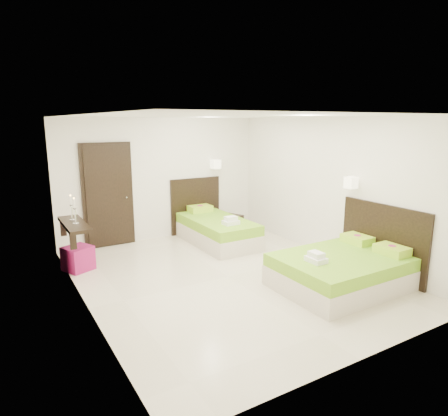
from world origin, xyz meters
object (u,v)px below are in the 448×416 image
bed_single (215,228)px  ottoman (78,258)px  bed_double (344,268)px  nightstand (230,225)px

bed_single → ottoman: 2.85m
bed_single → ottoman: size_ratio=4.84×
bed_single → bed_double: bearing=-79.3°
bed_single → bed_double: (0.58, -3.05, -0.01)m
bed_single → ottoman: (-2.84, -0.22, -0.09)m
nightstand → bed_double: bearing=-111.9°
ottoman → bed_single: bearing=4.4°
ottoman → nightstand: bearing=9.0°
bed_double → nightstand: bed_double is taller
nightstand → bed_single: bearing=-172.4°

